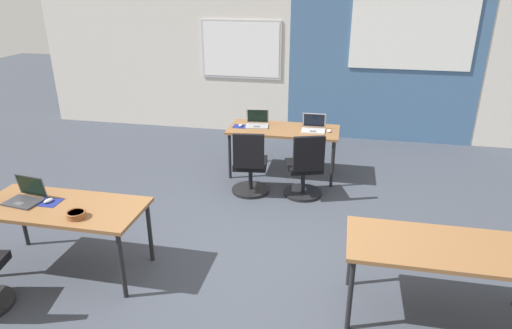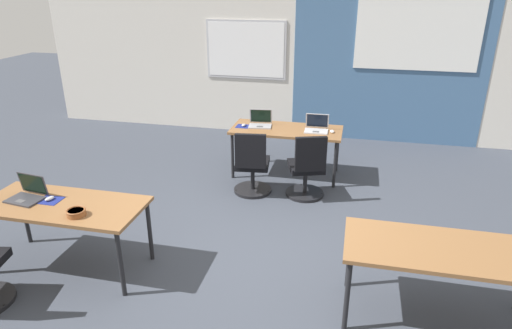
# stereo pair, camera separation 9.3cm
# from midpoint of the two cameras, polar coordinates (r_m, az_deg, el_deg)

# --- Properties ---
(ground_plane) EXTENTS (24.00, 24.00, 0.00)m
(ground_plane) POSITION_cam_midpoint_polar(r_m,az_deg,el_deg) (4.87, 0.04, -11.48)
(ground_plane) COLOR #383D47
(back_wall_assembly) EXTENTS (10.00, 0.27, 2.80)m
(back_wall_assembly) POSITION_cam_midpoint_polar(r_m,az_deg,el_deg) (8.28, 6.93, 13.29)
(back_wall_assembly) COLOR silver
(back_wall_assembly) RESTS_ON ground
(desk_near_left) EXTENTS (1.60, 0.70, 0.72)m
(desk_near_left) POSITION_cam_midpoint_polar(r_m,az_deg,el_deg) (4.73, -22.96, -5.28)
(desk_near_left) COLOR brown
(desk_near_left) RESTS_ON ground
(desk_near_right) EXTENTS (1.60, 0.70, 0.72)m
(desk_near_right) POSITION_cam_midpoint_polar(r_m,az_deg,el_deg) (4.01, 23.54, -10.53)
(desk_near_right) COLOR brown
(desk_near_right) RESTS_ON ground
(desk_far_center) EXTENTS (1.60, 0.70, 0.72)m
(desk_far_center) POSITION_cam_midpoint_polar(r_m,az_deg,el_deg) (6.53, 4.32, 4.08)
(desk_far_center) COLOR brown
(desk_far_center) RESTS_ON ground
(laptop_far_right) EXTENTS (0.34, 0.29, 0.23)m
(laptop_far_right) POSITION_cam_midpoint_polar(r_m,az_deg,el_deg) (6.46, 8.16, 4.72)
(laptop_far_right) COLOR #B7B7BC
(laptop_far_right) RESTS_ON desk_far_center
(mouse_far_right) EXTENTS (0.07, 0.11, 0.03)m
(mouse_far_right) POSITION_cam_midpoint_polar(r_m,az_deg,el_deg) (6.43, 10.12, 4.20)
(mouse_far_right) COLOR silver
(mouse_far_right) RESTS_ON desk_far_center
(chair_far_right) EXTENTS (0.56, 0.61, 0.92)m
(chair_far_right) POSITION_cam_midpoint_polar(r_m,az_deg,el_deg) (5.94, 6.96, -0.89)
(chair_far_right) COLOR black
(chair_far_right) RESTS_ON ground
(laptop_far_left) EXTENTS (0.36, 0.32, 0.23)m
(laptop_far_left) POSITION_cam_midpoint_polar(r_m,az_deg,el_deg) (6.62, 0.96, 5.39)
(laptop_far_left) COLOR #9E9EA3
(laptop_far_left) RESTS_ON desk_far_center
(mousepad_far_left) EXTENTS (0.22, 0.19, 0.00)m
(mousepad_far_left) POSITION_cam_midpoint_polar(r_m,az_deg,el_deg) (6.60, -1.18, 4.91)
(mousepad_far_left) COLOR navy
(mousepad_far_left) RESTS_ON desk_far_center
(mouse_far_left) EXTENTS (0.06, 0.10, 0.03)m
(mouse_far_left) POSITION_cam_midpoint_polar(r_m,az_deg,el_deg) (6.60, -1.18, 5.07)
(mouse_far_left) COLOR #B2B2B7
(mouse_far_left) RESTS_ON mousepad_far_left
(chair_far_left) EXTENTS (0.52, 0.56, 0.92)m
(chair_far_left) POSITION_cam_midpoint_polar(r_m,az_deg,el_deg) (6.00, -0.07, -0.48)
(chair_far_left) COLOR black
(chair_far_left) RESTS_ON ground
(laptop_near_left_end) EXTENTS (0.36, 0.31, 0.24)m
(laptop_near_left_end) POSITION_cam_midpoint_polar(r_m,az_deg,el_deg) (4.93, -26.72, -3.39)
(laptop_near_left_end) COLOR #333338
(laptop_near_left_end) RESTS_ON desk_near_left
(mousepad_near_left_end) EXTENTS (0.22, 0.19, 0.00)m
(mousepad_near_left_end) POSITION_cam_midpoint_polar(r_m,az_deg,el_deg) (4.81, -24.37, -4.19)
(mousepad_near_left_end) COLOR navy
(mousepad_near_left_end) RESTS_ON desk_near_left
(mouse_near_left_end) EXTENTS (0.08, 0.11, 0.03)m
(mouse_near_left_end) POSITION_cam_midpoint_polar(r_m,az_deg,el_deg) (4.81, -24.41, -3.99)
(mouse_near_left_end) COLOR #B2B2B7
(mouse_near_left_end) RESTS_ON mousepad_near_left_end
(snack_bowl) EXTENTS (0.18, 0.18, 0.06)m
(snack_bowl) POSITION_cam_midpoint_polar(r_m,az_deg,el_deg) (4.40, -21.47, -5.71)
(snack_bowl) COLOR brown
(snack_bowl) RESTS_ON desk_near_left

